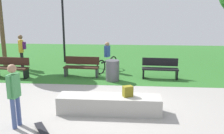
% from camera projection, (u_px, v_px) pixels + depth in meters
% --- Properties ---
extents(ground_plane, '(28.00, 28.00, 0.00)m').
position_uv_depth(ground_plane, '(111.00, 106.00, 8.01)').
color(ground_plane, '#9E9993').
extents(grass_lawn, '(26.60, 11.83, 0.01)m').
position_uv_depth(grass_lawn, '(121.00, 58.00, 15.85)').
color(grass_lawn, '#2D6B28').
rests_on(grass_lawn, ground_plane).
extents(concrete_ledge, '(3.09, 0.71, 0.53)m').
position_uv_depth(concrete_ledge, '(109.00, 104.00, 7.42)').
color(concrete_ledge, '#A8A59E').
rests_on(concrete_ledge, ground_plane).
extents(backpack_on_ledge, '(0.34, 0.30, 0.32)m').
position_uv_depth(backpack_on_ledge, '(128.00, 91.00, 7.28)').
color(backpack_on_ledge, olive).
rests_on(backpack_on_ledge, concrete_ledge).
extents(skater_performing_trick, '(0.24, 0.43, 1.71)m').
position_uv_depth(skater_performing_trick, '(14.00, 91.00, 6.35)').
color(skater_performing_trick, '#3F5184').
rests_on(skater_performing_trick, ground_plane).
extents(skateboard_by_ledge, '(0.61, 0.78, 0.08)m').
position_uv_depth(skateboard_by_ledge, '(41.00, 129.00, 6.32)').
color(skateboard_by_ledge, black).
rests_on(skateboard_by_ledge, ground_plane).
extents(park_bench_near_path, '(1.62, 0.54, 0.91)m').
position_uv_depth(park_bench_near_path, '(160.00, 68.00, 11.06)').
color(park_bench_near_path, black).
rests_on(park_bench_near_path, ground_plane).
extents(park_bench_far_left, '(1.62, 0.55, 0.91)m').
position_uv_depth(park_bench_far_left, '(82.00, 66.00, 11.39)').
color(park_bench_far_left, '#331E14').
rests_on(park_bench_far_left, ground_plane).
extents(park_bench_by_oak, '(1.63, 0.60, 0.91)m').
position_uv_depth(park_bench_by_oak, '(12.00, 67.00, 11.23)').
color(park_bench_by_oak, '#331E14').
rests_on(park_bench_by_oak, ground_plane).
extents(lamp_post, '(0.28, 0.28, 3.99)m').
position_uv_depth(lamp_post, '(63.00, 20.00, 14.04)').
color(lamp_post, black).
rests_on(lamp_post, ground_plane).
extents(trash_bin, '(0.59, 0.59, 0.91)m').
position_uv_depth(trash_bin, '(112.00, 71.00, 10.70)').
color(trash_bin, '#4C4C51').
rests_on(trash_bin, ground_plane).
extents(pedestrian_with_backpack, '(0.40, 0.42, 1.78)m').
position_uv_depth(pedestrian_with_backpack, '(22.00, 48.00, 12.78)').
color(pedestrian_with_backpack, black).
rests_on(pedestrian_with_backpack, ground_plane).
extents(cyclist_on_bicycle, '(0.92, 1.63, 1.52)m').
position_uv_depth(cyclist_on_bicycle, '(107.00, 59.00, 12.27)').
color(cyclist_on_bicycle, black).
rests_on(cyclist_on_bicycle, ground_plane).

